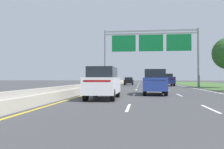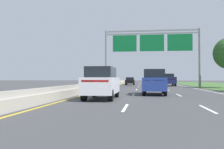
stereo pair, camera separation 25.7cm
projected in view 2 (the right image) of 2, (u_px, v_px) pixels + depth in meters
The scene contains 8 objects.
ground_plane at pixel (151, 88), 35.47m from camera, with size 220.00×220.00×0.00m, color #3D3D3F.
lane_striping at pixel (151, 88), 35.01m from camera, with size 11.96×106.00×0.01m.
median_barrier_concrete at pixel (106, 85), 36.33m from camera, with size 0.60×110.00×0.85m.
overhead_sign_gantry at pixel (152, 46), 38.63m from camera, with size 15.06×0.42×9.20m.
pickup_truck_navy at pixel (169, 80), 43.60m from camera, with size 2.01×5.40×2.20m.
car_blue_centre_lane_suv at pixel (154, 82), 20.49m from camera, with size 2.04×4.75×2.11m.
car_black_left_lane_sedan at pixel (130, 81), 49.94m from camera, with size 1.83×4.40×1.57m.
car_white_left_lane_suv at pixel (102, 82), 16.12m from camera, with size 1.90×4.70×2.11m.
Camera 2 is at (-0.98, -0.92, 1.39)m, focal length 38.97 mm.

